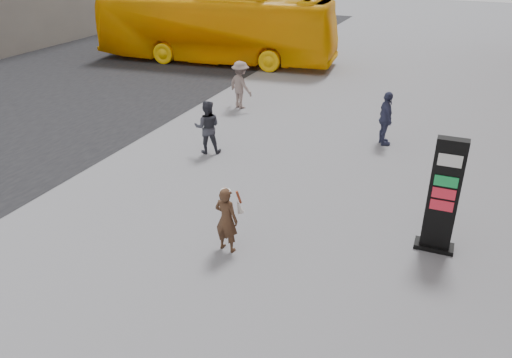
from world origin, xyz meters
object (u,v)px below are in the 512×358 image
at_px(woman, 227,219).
at_px(pedestrian_b, 241,85).
at_px(info_pylon, 443,196).
at_px(bus, 215,28).
at_px(pedestrian_a, 207,127).
at_px(pedestrian_c, 386,119).

distance_m(woman, pedestrian_b, 9.92).
distance_m(info_pylon, woman, 4.60).
height_order(info_pylon, bus, bus).
bearing_deg(woman, bus, -54.77).
height_order(info_pylon, pedestrian_a, info_pylon).
xyz_separation_m(bus, pedestrian_c, (10.53, -8.22, -0.88)).
xyz_separation_m(woman, bus, (-8.54, 15.74, 0.99)).
xyz_separation_m(woman, pedestrian_c, (1.98, 7.52, 0.11)).
bearing_deg(pedestrian_b, woman, 140.15).
distance_m(bus, pedestrian_b, 8.12).
bearing_deg(woman, pedestrian_a, -50.36).
height_order(pedestrian_a, pedestrian_c, pedestrian_c).
relative_size(woman, pedestrian_a, 0.90).
bearing_deg(pedestrian_b, bus, -28.68).
bearing_deg(pedestrian_a, pedestrian_b, -101.59).
bearing_deg(bus, woman, -157.94).
bearing_deg(bus, info_pylon, -143.92).
distance_m(pedestrian_b, pedestrian_c, 6.14).
height_order(bus, pedestrian_c, bus).
relative_size(woman, pedestrian_b, 0.82).
height_order(info_pylon, pedestrian_c, info_pylon).
relative_size(woman, pedestrian_c, 0.86).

